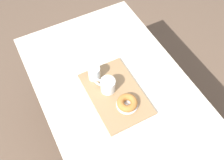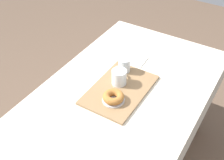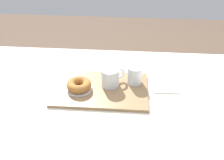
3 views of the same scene
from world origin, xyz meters
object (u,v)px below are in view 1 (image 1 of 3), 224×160
(water_glass_near, at_px, (94,73))
(donut_plate_left, at_px, (128,104))
(sugar_donut_left, at_px, (128,102))
(tea_mug_left, at_px, (108,86))
(dining_table, at_px, (118,101))
(paper_napkin, at_px, (86,60))
(serving_tray, at_px, (115,93))

(water_glass_near, relative_size, donut_plate_left, 0.71)
(donut_plate_left, bearing_deg, sugar_donut_left, -90.00)
(tea_mug_left, bearing_deg, sugar_donut_left, 20.60)
(dining_table, distance_m, paper_napkin, 0.34)
(serving_tray, bearing_deg, sugar_donut_left, 13.45)
(dining_table, xyz_separation_m, serving_tray, (-0.00, -0.02, 0.10))
(tea_mug_left, distance_m, sugar_donut_left, 0.16)
(dining_table, bearing_deg, tea_mug_left, -130.96)
(water_glass_near, relative_size, sugar_donut_left, 0.75)
(tea_mug_left, height_order, donut_plate_left, tea_mug_left)
(sugar_donut_left, relative_size, paper_napkin, 0.93)
(serving_tray, bearing_deg, tea_mug_left, -144.17)
(dining_table, height_order, paper_napkin, paper_napkin)
(serving_tray, bearing_deg, water_glass_near, -158.89)
(tea_mug_left, relative_size, donut_plate_left, 0.92)
(sugar_donut_left, distance_m, paper_napkin, 0.42)
(donut_plate_left, xyz_separation_m, paper_napkin, (-0.42, -0.08, -0.01))
(paper_napkin, bearing_deg, dining_table, 12.64)
(tea_mug_left, distance_m, water_glass_near, 0.12)
(serving_tray, xyz_separation_m, paper_napkin, (-0.31, -0.05, -0.00))
(tea_mug_left, relative_size, water_glass_near, 1.29)
(serving_tray, xyz_separation_m, tea_mug_left, (-0.04, -0.03, 0.05))
(sugar_donut_left, bearing_deg, paper_napkin, -169.75)
(tea_mug_left, height_order, sugar_donut_left, tea_mug_left)
(serving_tray, height_order, tea_mug_left, tea_mug_left)
(paper_napkin, bearing_deg, tea_mug_left, 4.41)
(tea_mug_left, bearing_deg, serving_tray, 35.83)
(water_glass_near, bearing_deg, dining_table, 26.89)
(water_glass_near, bearing_deg, sugar_donut_left, 18.13)
(serving_tray, xyz_separation_m, donut_plate_left, (0.10, 0.02, 0.01))
(tea_mug_left, bearing_deg, donut_plate_left, 20.60)
(sugar_donut_left, xyz_separation_m, paper_napkin, (-0.42, -0.08, -0.04))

